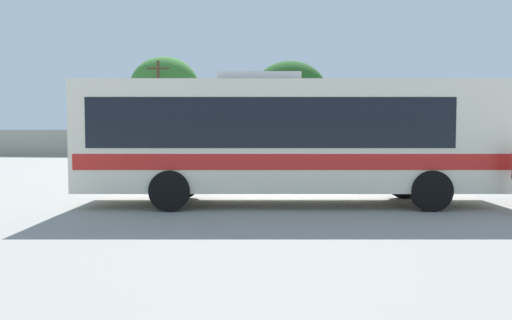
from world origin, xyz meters
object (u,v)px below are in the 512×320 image
(parked_car_second_dark_blue, at_px, (193,148))
(roadside_tree_midleft, at_px, (290,93))
(vendor_umbrella_near_gate_blue, at_px, (127,140))
(roadside_tree_left, at_px, (165,86))
(roadside_tree_midright, at_px, (365,108))
(coach_bus_cream_red, at_px, (285,135))
(parked_car_leftmost_white, at_px, (119,148))
(utility_pole_near, at_px, (158,106))

(parked_car_second_dark_blue, height_order, roadside_tree_midleft, roadside_tree_midleft)
(vendor_umbrella_near_gate_blue, height_order, roadside_tree_midleft, roadside_tree_midleft)
(roadside_tree_left, xyz_separation_m, roadside_tree_midright, (16.91, 0.53, -1.97))
(coach_bus_cream_red, distance_m, parked_car_leftmost_white, 24.15)
(vendor_umbrella_near_gate_blue, height_order, utility_pole_near, utility_pole_near)
(roadside_tree_midleft, xyz_separation_m, roadside_tree_midright, (6.12, 2.56, -1.15))
(roadside_tree_left, height_order, roadside_tree_midleft, roadside_tree_left)
(coach_bus_cream_red, height_order, roadside_tree_midleft, roadside_tree_midleft)
(roadside_tree_midleft, height_order, roadside_tree_midright, roadside_tree_midleft)
(parked_car_leftmost_white, relative_size, parked_car_second_dark_blue, 1.08)
(coach_bus_cream_red, distance_m, roadside_tree_left, 31.85)
(roadside_tree_midleft, bearing_deg, parked_car_second_dark_blue, -129.98)
(roadside_tree_midleft, bearing_deg, roadside_tree_left, 169.35)
(coach_bus_cream_red, distance_m, roadside_tree_midleft, 27.45)
(vendor_umbrella_near_gate_blue, bearing_deg, coach_bus_cream_red, -41.68)
(vendor_umbrella_near_gate_blue, relative_size, roadside_tree_midleft, 0.31)
(coach_bus_cream_red, distance_m, vendor_umbrella_near_gate_blue, 9.01)
(vendor_umbrella_near_gate_blue, height_order, parked_car_leftmost_white, vendor_umbrella_near_gate_blue)
(vendor_umbrella_near_gate_blue, relative_size, utility_pole_near, 0.31)
(vendor_umbrella_near_gate_blue, xyz_separation_m, utility_pole_near, (-4.67, 19.68, 2.24))
(parked_car_second_dark_blue, bearing_deg, coach_bus_cream_red, -69.97)
(roadside_tree_left, bearing_deg, utility_pole_near, -81.66)
(coach_bus_cream_red, bearing_deg, vendor_umbrella_near_gate_blue, 138.32)
(roadside_tree_midleft, bearing_deg, coach_bus_cream_red, -87.62)
(parked_car_leftmost_white, xyz_separation_m, roadside_tree_midleft, (11.55, 6.74, 4.17))
(parked_car_leftmost_white, distance_m, parked_car_second_dark_blue, 5.45)
(vendor_umbrella_near_gate_blue, bearing_deg, utility_pole_near, 103.34)
(parked_car_leftmost_white, xyz_separation_m, roadside_tree_left, (0.76, 8.76, 4.99))
(coach_bus_cream_red, xyz_separation_m, utility_pole_near, (-11.39, 25.67, 1.98))
(coach_bus_cream_red, bearing_deg, roadside_tree_midleft, 92.38)
(parked_car_leftmost_white, height_order, roadside_tree_midleft, roadside_tree_midleft)
(vendor_umbrella_near_gate_blue, relative_size, parked_car_second_dark_blue, 0.54)
(vendor_umbrella_near_gate_blue, height_order, parked_car_second_dark_blue, vendor_umbrella_near_gate_blue)
(vendor_umbrella_near_gate_blue, distance_m, roadside_tree_left, 24.22)
(roadside_tree_midright, bearing_deg, parked_car_leftmost_white, -152.26)
(coach_bus_cream_red, distance_m, roadside_tree_midright, 30.28)
(vendor_umbrella_near_gate_blue, height_order, roadside_tree_midright, roadside_tree_midright)
(vendor_umbrella_near_gate_blue, xyz_separation_m, parked_car_second_dark_blue, (-0.54, 13.95, -0.84))
(parked_car_second_dark_blue, bearing_deg, roadside_tree_midleft, 50.02)
(utility_pole_near, bearing_deg, coach_bus_cream_red, -66.07)
(parked_car_second_dark_blue, xyz_separation_m, roadside_tree_midright, (12.25, 9.87, 2.98))
(coach_bus_cream_red, distance_m, parked_car_second_dark_blue, 21.25)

